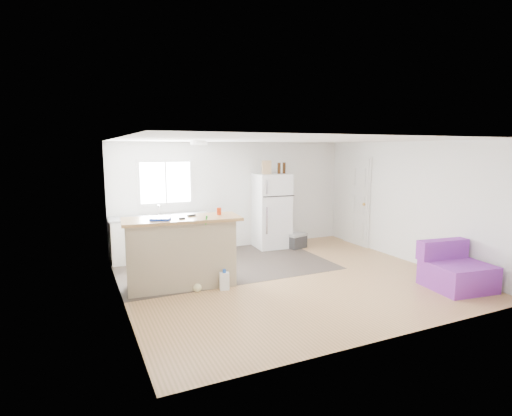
% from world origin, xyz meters
% --- Properties ---
extents(room, '(5.51, 5.01, 2.41)m').
position_xyz_m(room, '(0.00, 0.00, 1.20)').
color(room, olive).
rests_on(room, ground).
extents(vinyl_zone, '(4.05, 2.50, 0.00)m').
position_xyz_m(vinyl_zone, '(-0.73, 1.25, 0.00)').
color(vinyl_zone, '#372F29').
rests_on(vinyl_zone, floor).
extents(window, '(1.18, 0.06, 0.98)m').
position_xyz_m(window, '(-1.55, 2.49, 1.55)').
color(window, white).
rests_on(window, back_wall).
extents(interior_door, '(0.11, 0.92, 2.10)m').
position_xyz_m(interior_door, '(2.72, 1.55, 1.02)').
color(interior_door, white).
rests_on(interior_door, right_wall).
extents(ceiling_fixture, '(0.30, 0.30, 0.07)m').
position_xyz_m(ceiling_fixture, '(-1.20, 1.20, 2.36)').
color(ceiling_fixture, white).
rests_on(ceiling_fixture, ceiling).
extents(kitchen_cabinets, '(2.04, 0.74, 1.17)m').
position_xyz_m(kitchen_cabinets, '(-1.74, 2.19, 0.46)').
color(kitchen_cabinets, white).
rests_on(kitchen_cabinets, floor).
extents(peninsula, '(1.93, 0.89, 1.15)m').
position_xyz_m(peninsula, '(-1.79, 0.35, 0.58)').
color(peninsula, tan).
rests_on(peninsula, floor).
extents(refrigerator, '(0.79, 0.76, 1.69)m').
position_xyz_m(refrigerator, '(0.77, 2.13, 0.85)').
color(refrigerator, white).
rests_on(refrigerator, floor).
extents(cooler, '(0.51, 0.41, 0.34)m').
position_xyz_m(cooler, '(1.25, 1.79, 0.17)').
color(cooler, '#2B2B2D').
rests_on(cooler, floor).
extents(purple_seat, '(1.01, 0.97, 0.75)m').
position_xyz_m(purple_seat, '(2.25, -1.58, 0.27)').
color(purple_seat, purple).
rests_on(purple_seat, floor).
extents(cleaner_jug, '(0.17, 0.14, 0.34)m').
position_xyz_m(cleaner_jug, '(-1.20, -0.09, 0.15)').
color(cleaner_jug, white).
rests_on(cleaner_jug, floor).
extents(mop, '(0.26, 0.34, 1.23)m').
position_xyz_m(mop, '(-1.59, 0.04, 0.23)').
color(mop, green).
rests_on(mop, floor).
extents(red_cup, '(0.09, 0.09, 0.12)m').
position_xyz_m(red_cup, '(-1.12, 0.36, 1.21)').
color(red_cup, red).
rests_on(red_cup, peninsula).
extents(blue_tray, '(0.36, 0.32, 0.04)m').
position_xyz_m(blue_tray, '(-2.12, 0.26, 1.17)').
color(blue_tray, '#1334BA').
rests_on(blue_tray, peninsula).
extents(tool_a, '(0.14, 0.07, 0.03)m').
position_xyz_m(tool_a, '(-1.58, 0.41, 1.17)').
color(tool_a, black).
rests_on(tool_a, peninsula).
extents(tool_b, '(0.10, 0.05, 0.03)m').
position_xyz_m(tool_b, '(-1.79, 0.21, 1.16)').
color(tool_b, black).
rests_on(tool_b, peninsula).
extents(cardboard_box, '(0.22, 0.14, 0.30)m').
position_xyz_m(cardboard_box, '(0.61, 2.06, 1.84)').
color(cardboard_box, tan).
rests_on(cardboard_box, refrigerator).
extents(bottle_left, '(0.09, 0.09, 0.25)m').
position_xyz_m(bottle_left, '(0.92, 2.06, 1.82)').
color(bottle_left, '#3A1F0A').
rests_on(bottle_left, refrigerator).
extents(bottle_right, '(0.08, 0.08, 0.25)m').
position_xyz_m(bottle_right, '(1.07, 2.10, 1.82)').
color(bottle_right, '#3A1F0A').
rests_on(bottle_right, refrigerator).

